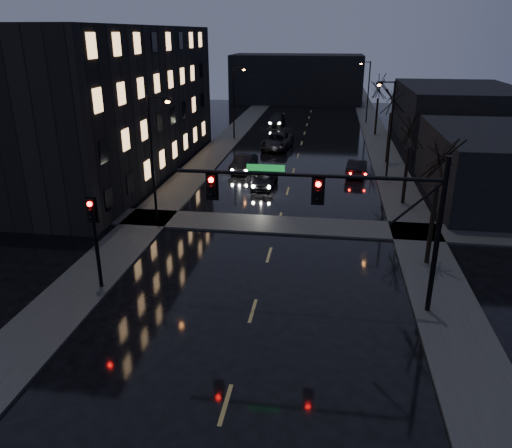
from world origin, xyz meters
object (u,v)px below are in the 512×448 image
(oncoming_car_a, at_px, (265,178))
(oncoming_car_d, at_px, (277,120))
(oncoming_car_b, at_px, (244,163))
(lead_car, at_px, (357,167))
(oncoming_car_c, at_px, (277,141))

(oncoming_car_a, relative_size, oncoming_car_d, 0.86)
(oncoming_car_b, distance_m, oncoming_car_d, 23.62)
(oncoming_car_d, bearing_deg, oncoming_car_a, -84.72)
(lead_car, bearing_deg, oncoming_car_c, -42.26)
(lead_car, bearing_deg, oncoming_car_a, 39.67)
(oncoming_car_b, relative_size, lead_car, 1.04)
(oncoming_car_a, relative_size, oncoming_car_b, 0.94)
(oncoming_car_b, distance_m, lead_car, 9.81)
(oncoming_car_a, distance_m, oncoming_car_d, 28.10)
(oncoming_car_b, bearing_deg, oncoming_car_a, -54.41)
(lead_car, bearing_deg, oncoming_car_b, 8.73)
(oncoming_car_d, xyz_separation_m, lead_car, (9.41, -23.46, 0.00))
(oncoming_car_b, bearing_deg, lead_car, 7.41)
(oncoming_car_c, bearing_deg, lead_car, -44.63)
(oncoming_car_a, height_order, lead_car, oncoming_car_a)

